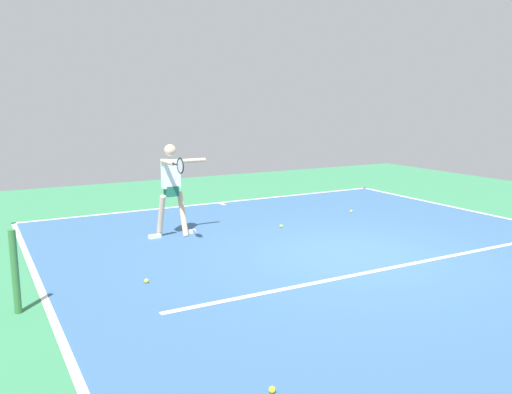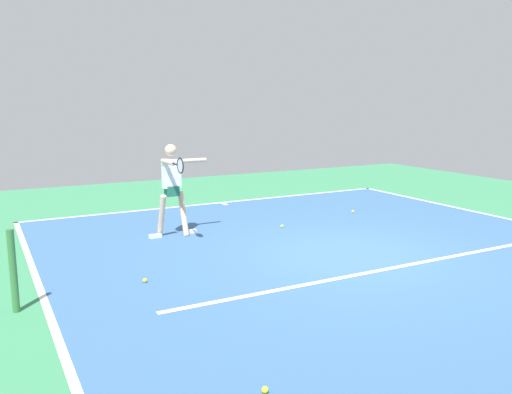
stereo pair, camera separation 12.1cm
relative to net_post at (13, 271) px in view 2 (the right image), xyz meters
The scene contains 12 objects.
ground_plane 5.32m from the net_post, behind, with size 20.52×20.52×0.00m, color #388456.
court_surface 5.32m from the net_post, behind, with size 9.98×11.01×0.00m, color #38608E.
court_line_baseline_near 7.62m from the net_post, 134.11° to the right, with size 9.98×0.10×0.01m, color white.
court_line_sideline_right 0.64m from the net_post, behind, with size 0.10×11.01×0.01m, color white.
court_line_service 5.39m from the net_post, behind, with size 7.49×0.10×0.01m, color white.
court_line_centre_mark 7.48m from the net_post, 135.18° to the right, with size 0.10×0.30×0.01m, color white.
net_post is the anchor object (origin of this frame).
tennis_player 4.09m from the net_post, 138.24° to the right, with size 1.22×1.27×1.83m.
tennis_ball_near_service_line 1.83m from the net_post, behind, with size 0.07×0.07×0.07m, color #CCE033.
tennis_ball_far_corner 3.67m from the net_post, 120.71° to the left, with size 0.07×0.07×0.07m, color yellow.
tennis_ball_centre_court 8.05m from the net_post, 159.72° to the right, with size 0.07×0.07×0.07m, color #CCE033.
tennis_ball_near_player 5.76m from the net_post, 156.53° to the right, with size 0.07×0.07×0.07m, color #C6E53D.
Camera 2 is at (5.56, 6.93, 2.60)m, focal length 36.74 mm.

